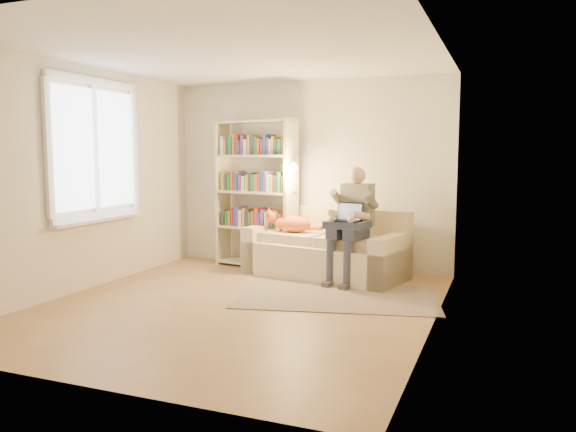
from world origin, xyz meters
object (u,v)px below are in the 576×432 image
at_px(person, 352,217).
at_px(cat, 289,223).
at_px(bookshelf, 256,186).
at_px(laptop, 347,216).
at_px(sofa, 326,252).

distance_m(person, cat, 0.96).
bearing_deg(bookshelf, laptop, -7.50).
distance_m(laptop, bookshelf, 1.57).
xyz_separation_m(sofa, bookshelf, (-1.08, 0.16, 0.82)).
xyz_separation_m(person, cat, (-0.93, 0.22, -0.14)).
bearing_deg(person, bookshelf, 176.97).
bearing_deg(person, laptop, -97.65).
height_order(sofa, bookshelf, bookshelf).
height_order(person, bookshelf, bookshelf).
relative_size(sofa, laptop, 5.75).
distance_m(sofa, laptop, 0.73).
bearing_deg(bookshelf, sofa, 3.85).
bearing_deg(sofa, bookshelf, -176.15).
relative_size(person, laptop, 3.73).
height_order(sofa, cat, sofa).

